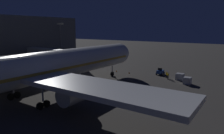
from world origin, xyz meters
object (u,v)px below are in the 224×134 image
apron_floodlight_mast (61,40)px  baggage_container_mid_row (187,81)px  baggage_tug_spare (160,72)px  traffic_cone_nose_starboard (116,71)px  ground_crew_marshaller_fwd (168,76)px  jet_bridge (60,54)px  traffic_cone_nose_port (129,73)px  airliner_at_gate (26,71)px  ground_crew_by_belt_loader (167,74)px  baggage_container_near_belt (180,77)px

apron_floodlight_mast → baggage_container_mid_row: apron_floodlight_mast is taller
baggage_tug_spare → traffic_cone_nose_starboard: size_ratio=4.19×
ground_crew_marshaller_fwd → baggage_tug_spare: bearing=-49.0°
jet_bridge → baggage_tug_spare: (-22.43, -16.51, -5.10)m
ground_crew_marshaller_fwd → traffic_cone_nose_starboard: 16.26m
ground_crew_marshaller_fwd → traffic_cone_nose_port: size_ratio=3.27×
airliner_at_gate → jet_bridge: airliner_at_gate is taller
baggage_tug_spare → baggage_container_mid_row: size_ratio=1.38×
baggage_container_mid_row → ground_crew_by_belt_loader: size_ratio=0.93×
ground_crew_marshaller_fwd → ground_crew_by_belt_loader: bearing=-57.1°
airliner_at_gate → jet_bridge: bearing=-56.8°
ground_crew_by_belt_loader → ground_crew_marshaller_fwd: bearing=122.9°
jet_bridge → traffic_cone_nose_starboard: size_ratio=41.51×
jet_bridge → baggage_container_near_belt: bearing=-154.7°
ground_crew_by_belt_loader → baggage_tug_spare: bearing=-45.7°
jet_bridge → apron_floodlight_mast: bearing=-43.3°
jet_bridge → baggage_container_mid_row: (-31.60, -10.25, -5.05)m
airliner_at_gate → ground_crew_by_belt_loader: bearing=-112.1°
ground_crew_marshaller_fwd → traffic_cone_nose_port: (11.82, -0.73, -0.72)m
apron_floodlight_mast → baggage_tug_spare: size_ratio=6.40×
airliner_at_gate → traffic_cone_nose_port: size_ratio=119.37×
airliner_at_gate → apron_floodlight_mast: 40.41m
baggage_container_near_belt → traffic_cone_nose_starboard: baggage_container_near_belt is taller
baggage_container_near_belt → jet_bridge: bearing=25.3°
baggage_container_mid_row → jet_bridge: bearing=18.0°
baggage_container_mid_row → baggage_tug_spare: bearing=-34.3°
baggage_container_mid_row → apron_floodlight_mast: bearing=-2.9°
apron_floodlight_mast → jet_bridge: bearing=136.7°
traffic_cone_nose_starboard → jet_bridge: bearing=52.2°
baggage_tug_spare → traffic_cone_nose_starboard: 12.96m
ground_crew_marshaller_fwd → jet_bridge: bearing=24.9°
airliner_at_gate → baggage_tug_spare: size_ratio=28.50×
jet_bridge → baggage_container_mid_row: size_ratio=13.71×
baggage_container_mid_row → traffic_cone_nose_port: (17.20, -2.64, -0.55)m
ground_crew_by_belt_loader → traffic_cone_nose_starboard: ground_crew_by_belt_loader is taller
apron_floodlight_mast → ground_crew_by_belt_loader: 39.40m
baggage_container_near_belt → traffic_cone_nose_port: size_ratio=3.43×
airliner_at_gate → traffic_cone_nose_port: bearing=-94.0°
baggage_container_mid_row → baggage_container_near_belt: bearing=-50.6°
baggage_tug_spare → ground_crew_by_belt_loader: bearing=134.3°
airliner_at_gate → ground_crew_marshaller_fwd: size_ratio=36.52×
airliner_at_gate → traffic_cone_nose_starboard: size_ratio=119.37×
ground_crew_marshaller_fwd → airliner_at_gate: bearing=65.5°
airliner_at_gate → ground_crew_by_belt_loader: (-13.12, -32.23, -4.76)m
jet_bridge → apron_floodlight_mast: 18.49m
jet_bridge → baggage_container_near_belt: size_ratio=12.10×
jet_bridge → baggage_tug_spare: 28.32m
ground_crew_by_belt_loader → traffic_cone_nose_starboard: size_ratio=3.27×
baggage_tug_spare → baggage_container_mid_row: 11.11m
jet_bridge → traffic_cone_nose_port: size_ratio=41.51×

